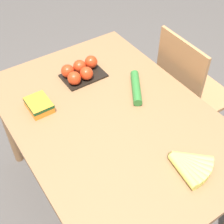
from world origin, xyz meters
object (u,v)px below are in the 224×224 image
at_px(chair, 188,93).
at_px(tomato_pack, 80,71).
at_px(cucumber_near, 136,88).
at_px(banana_bunch, 188,165).
at_px(carrot_bag, 39,104).

bearing_deg(chair, tomato_pack, 69.26).
relative_size(tomato_pack, cucumber_near, 1.03).
height_order(chair, tomato_pack, chair).
distance_m(chair, banana_bunch, 0.82).
relative_size(tomato_pack, carrot_bag, 1.69).
relative_size(chair, banana_bunch, 4.72).
height_order(tomato_pack, carrot_bag, tomato_pack).
relative_size(chair, cucumber_near, 3.96).
bearing_deg(cucumber_near, carrot_bag, -108.22).
distance_m(tomato_pack, carrot_bag, 0.33).
distance_m(banana_bunch, cucumber_near, 0.54).
relative_size(banana_bunch, tomato_pack, 0.82).
distance_m(chair, tomato_pack, 0.75).
relative_size(carrot_bag, cucumber_near, 0.61).
bearing_deg(tomato_pack, carrot_bag, -70.15).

